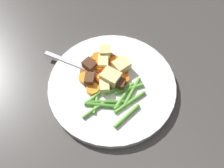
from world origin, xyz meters
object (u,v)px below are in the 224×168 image
Objects in this scene: carrot_slice_0 at (92,88)px; meat_chunk_2 at (90,80)px; carrot_slice_4 at (103,79)px; potato_chunk_0 at (105,62)px; carrot_slice_1 at (123,78)px; carrot_slice_5 at (97,57)px; dinner_plate at (112,86)px; potato_chunk_1 at (121,66)px; potato_chunk_2 at (104,87)px; meat_chunk_1 at (90,65)px; potato_chunk_4 at (111,78)px; carrot_slice_6 at (85,78)px; fork at (80,66)px; meat_chunk_0 at (118,83)px; potato_chunk_3 at (105,52)px; carrot_slice_2 at (115,61)px; carrot_slice_3 at (100,66)px.

meat_chunk_2 is (0.02, -0.00, 0.01)m from carrot_slice_0.
carrot_slice_4 is 0.98× the size of potato_chunk_0.
carrot_slice_1 is 1.04× the size of carrot_slice_5.
potato_chunk_1 is (0.03, -0.03, 0.02)m from dinner_plate.
carrot_slice_5 is 0.09m from potato_chunk_2.
meat_chunk_1 is at bearing 28.56° from dinner_plate.
carrot_slice_0 is 0.72× the size of potato_chunk_4.
carrot_slice_5 is at bearing -45.43° from carrot_slice_6.
meat_chunk_1 is 0.21× the size of fork.
potato_chunk_4 is (-0.02, 0.03, 0.00)m from potato_chunk_1.
potato_chunk_2 reaches higher than dinner_plate.
dinner_plate is 0.03m from carrot_slice_1.
meat_chunk_0 is at bearing 121.04° from carrot_slice_1.
meat_chunk_1 is at bearing -13.68° from carrot_slice_0.
potato_chunk_1 is at bearing -55.31° from potato_chunk_4.
potato_chunk_3 is 0.05m from meat_chunk_1.
potato_chunk_4 is (0.01, -0.00, 0.02)m from dinner_plate.
meat_chunk_0 is (-0.01, 0.02, 0.01)m from carrot_slice_1.
carrot_slice_5 is 0.83× the size of carrot_slice_6.
carrot_slice_0 is 1.11× the size of carrot_slice_2.
carrot_slice_4 is 0.02m from potato_chunk_4.
meat_chunk_2 is at bearing 40.98° from potato_chunk_2.
potato_chunk_4 is at bearing 148.23° from carrot_slice_2.
potato_chunk_1 reaches higher than carrot_slice_2.
carrot_slice_3 is at bearing 90.67° from carrot_slice_2.
meat_chunk_0 is at bearing 177.84° from potato_chunk_3.
carrot_slice_5 reaches higher than fork.
dinner_plate is 10.60× the size of carrot_slice_3.
potato_chunk_4 is (-0.04, -0.01, 0.01)m from carrot_slice_3.
carrot_slice_6 is 0.04m from fork.
carrot_slice_4 is 0.05m from meat_chunk_1.
potato_chunk_0 is at bearing -68.55° from carrot_slice_6.
carrot_slice_5 is 0.03m from meat_chunk_1.
carrot_slice_3 reaches higher than carrot_slice_1.
carrot_slice_0 is at bearing 67.37° from potato_chunk_2.
potato_chunk_0 is 0.04m from meat_chunk_1.
potato_chunk_0 is 1.08× the size of meat_chunk_1.
potato_chunk_4 reaches higher than carrot_slice_1.
meat_chunk_0 is 0.10m from fork.
meat_chunk_2 is (0.00, 0.03, 0.01)m from carrot_slice_4.
carrot_slice_6 is at bearing 68.16° from carrot_slice_1.
meat_chunk_1 is (0.03, -0.02, 0.01)m from carrot_slice_6.
dinner_plate is 0.06m from carrot_slice_2.
carrot_slice_5 is 0.02m from potato_chunk_3.
potato_chunk_4 is at bearing -3.87° from dinner_plate.
dinner_plate is 0.05m from carrot_slice_0.
carrot_slice_1 is 0.06m from carrot_slice_3.
potato_chunk_2 is at bearing 107.28° from dinner_plate.
carrot_slice_1 is 0.82× the size of potato_chunk_0.
carrot_slice_1 is 0.96× the size of potato_chunk_2.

